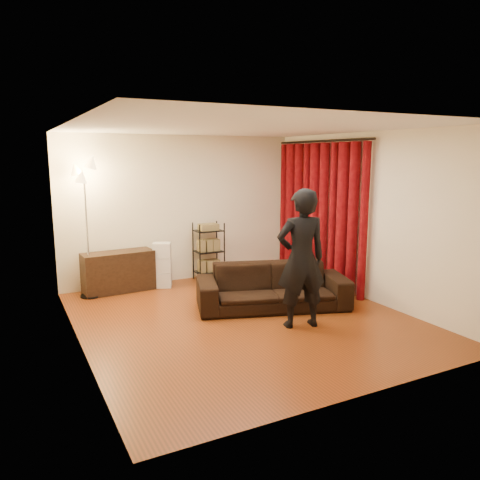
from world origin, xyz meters
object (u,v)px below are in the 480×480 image
media_cabinet (118,272)px  person (301,259)px  wire_shelf (209,251)px  floor_lamp (87,231)px  storage_boxes (162,265)px  sofa (273,287)px

media_cabinet → person: bearing=-61.0°
media_cabinet → wire_shelf: (1.71, 0.02, 0.20)m
wire_shelf → floor_lamp: bearing=-167.6°
storage_boxes → wire_shelf: wire_shelf is taller
floor_lamp → media_cabinet: bearing=12.9°
sofa → wire_shelf: bearing=113.9°
sofa → person: bearing=-77.0°
storage_boxes → media_cabinet: bearing=173.5°
media_cabinet → storage_boxes: size_ratio=1.48×
sofa → media_cabinet: (-1.91, 1.98, 0.01)m
floor_lamp → person: bearing=-49.4°
sofa → storage_boxes: storage_boxes is taller
sofa → floor_lamp: size_ratio=1.03×
wire_shelf → floor_lamp: size_ratio=0.49×
wire_shelf → floor_lamp: (-2.21, -0.13, 0.57)m
storage_boxes → person: bearing=-68.6°
sofa → storage_boxes: (-1.16, 1.90, 0.07)m
person → wire_shelf: (-0.13, 2.86, -0.41)m
storage_boxes → floor_lamp: floor_lamp is taller
person → wire_shelf: 2.90m
media_cabinet → wire_shelf: wire_shelf is taller
person → floor_lamp: 3.60m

